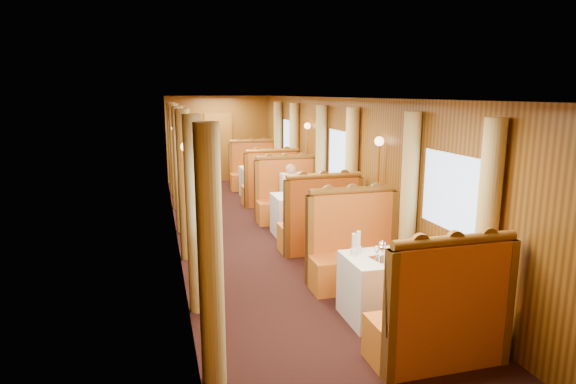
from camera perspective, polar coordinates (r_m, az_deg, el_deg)
name	(u,v)px	position (r m, az deg, el deg)	size (l,w,h in m)	color
floor	(262,237)	(8.81, -3.04, -5.38)	(3.00, 12.00, 0.01)	black
ceiling	(261,98)	(8.42, -3.23, 11.11)	(3.00, 12.00, 0.01)	silver
wall_far	(218,139)	(14.40, -8.24, 6.25)	(3.00, 2.50, 0.01)	brown
wall_near	(478,322)	(3.15, 21.56, -14.17)	(3.00, 2.50, 0.01)	brown
wall_left	(175,173)	(8.34, -13.26, 2.19)	(12.00, 2.50, 0.01)	brown
wall_right	(341,166)	(8.96, 6.29, 3.06)	(12.00, 2.50, 0.01)	brown
doorway_far	(219,147)	(14.40, -8.20, 5.25)	(0.80, 0.04, 2.00)	brown
table_near	(390,287)	(5.80, 11.99, -10.94)	(1.05, 0.72, 0.75)	white
banquette_near_fwd	(439,322)	(4.98, 17.51, -14.52)	(1.30, 0.55, 1.34)	#B23813
banquette_near_aft	(355,255)	(6.64, 7.99, -7.40)	(1.30, 0.55, 1.34)	#B23813
table_mid	(302,215)	(8.89, 1.66, -2.70)	(1.05, 0.72, 0.75)	white
banquette_mid_fwd	(320,226)	(7.95, 3.80, -4.10)	(1.30, 0.55, 1.34)	#B23813
banquette_mid_aft	(287,200)	(9.83, -0.06, -1.01)	(1.30, 0.55, 1.34)	#B23813
table_far	(262,182)	(12.20, -3.14, 1.24)	(1.05, 0.72, 0.75)	white
banquette_far_fwd	(271,187)	(11.22, -2.04, 0.58)	(1.30, 0.55, 1.34)	#B23813
banquette_far_aft	(254,173)	(13.17, -4.08, 2.21)	(1.30, 0.55, 1.34)	#B23813
tea_tray	(387,258)	(5.55, 11.65, -7.72)	(0.34, 0.26, 0.01)	silver
teapot_left	(381,254)	(5.53, 11.02, -7.19)	(0.16, 0.12, 0.13)	silver
teapot_right	(390,254)	(5.56, 12.02, -7.23)	(0.13, 0.10, 0.11)	silver
teapot_back	(382,250)	(5.63, 11.08, -6.81)	(0.16, 0.12, 0.13)	silver
fruit_plate	(422,255)	(5.73, 15.54, -7.19)	(0.23, 0.23, 0.05)	white
cup_inboard	(354,247)	(5.57, 7.80, -6.47)	(0.08, 0.08, 0.26)	white
cup_outboard	(358,244)	(5.66, 8.32, -6.17)	(0.08, 0.08, 0.26)	white
rose_vase_mid	(302,185)	(8.79, 1.70, 0.82)	(0.06, 0.06, 0.36)	silver
rose_vase_far	(260,160)	(12.14, -3.30, 3.82)	(0.06, 0.06, 0.36)	silver
window_left_near	(190,209)	(4.87, -11.51, -1.96)	(1.20, 0.90, 0.01)	#90ADD4
curtain_left_near_a	(211,260)	(4.21, -9.16, -7.95)	(0.22, 0.22, 2.35)	#D3B86C
curtain_left_near_b	(196,216)	(5.70, -10.90, -2.80)	(0.22, 0.22, 2.35)	#D3B86C
window_right_near	(452,193)	(5.86, 18.85, -0.08)	(1.20, 0.90, 0.01)	#90ADD4
curtain_right_near_a	(486,235)	(5.25, 22.45, -4.75)	(0.22, 0.22, 2.35)	#D3B86C
curtain_right_near_b	(409,202)	(6.51, 14.10, -1.15)	(0.22, 0.22, 2.35)	#D3B86C
window_left_mid	(175,161)	(8.32, -13.22, 3.55)	(1.20, 0.90, 0.01)	#90ADD4
curtain_left_mid_a	(185,186)	(7.59, -12.09, 0.75)	(0.22, 0.22, 2.35)	#D3B86C
curtain_left_mid_b	(180,170)	(9.13, -12.69, 2.53)	(0.22, 0.22, 2.35)	#D3B86C
window_right_mid	(340,155)	(8.93, 6.23, 4.33)	(1.20, 0.90, 0.01)	#90ADD4
curtain_right_mid_a	(351,177)	(8.21, 7.50, 1.72)	(0.22, 0.22, 2.35)	#D3B86C
curtain_right_mid_b	(321,164)	(9.65, 3.92, 3.27)	(0.22, 0.22, 2.35)	#D3B86C
window_left_far	(169,142)	(11.79, -13.93, 5.83)	(1.20, 0.90, 0.01)	#90ADD4
curtain_left_far_a	(175,157)	(11.05, -13.20, 4.05)	(0.22, 0.22, 2.35)	#D3B86C
curtain_left_far_b	(173,149)	(12.60, -13.49, 4.94)	(0.22, 0.22, 2.35)	#D3B86C
window_right_far	(290,138)	(12.23, 0.19, 6.36)	(1.20, 0.90, 0.01)	#90ADD4
curtain_right_far_a	(294,153)	(11.48, 0.73, 4.64)	(0.22, 0.22, 2.35)	#D3B86C
curtain_right_far_b	(278,146)	(12.98, -1.18, 5.45)	(0.22, 0.22, 2.35)	#D3B86C
sconce_left_fore	(187,183)	(6.60, -11.83, 0.99)	(0.14, 0.14, 1.95)	#BF8C3F
sconce_right_fore	(378,174)	(7.32, 10.62, 2.07)	(0.14, 0.14, 1.95)	#BF8C3F
sconce_left_aft	(176,153)	(10.06, -13.13, 4.54)	(0.14, 0.14, 1.95)	#BF8C3F
sconce_right_aft	(307,149)	(10.54, 2.30, 5.15)	(0.14, 0.14, 1.95)	#BF8C3F
steward	(206,185)	(8.91, -9.64, 0.77)	(0.67, 0.44, 1.84)	navy
passenger	(291,188)	(9.50, 0.37, 0.51)	(0.40, 0.44, 0.76)	beige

